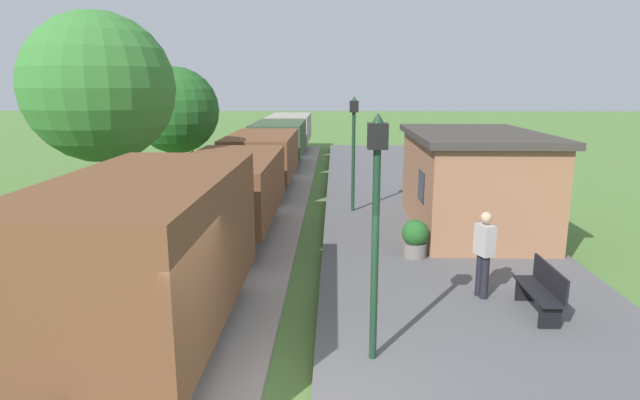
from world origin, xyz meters
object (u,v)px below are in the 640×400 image
person_waiting (484,251)px  bench_near_hut (542,289)px  tree_trackside_far (99,88)px  lamp_post_far (354,133)px  freight_train (260,160)px  lamp_post_near (376,194)px  station_hut (472,180)px  potted_planter (415,238)px  tree_field_distant (189,101)px  tree_field_left (176,111)px

person_waiting → bench_near_hut: bearing=117.1°
person_waiting → tree_trackside_far: 11.61m
bench_near_hut → lamp_post_far: bearing=111.7°
freight_train → lamp_post_near: (3.49, -12.85, 1.34)m
station_hut → lamp_post_near: size_ratio=1.57×
lamp_post_near → potted_planter: bearing=74.6°
station_hut → tree_field_distant: size_ratio=1.19×
potted_planter → lamp_post_far: size_ratio=0.25×
freight_train → person_waiting: size_ratio=19.06×
station_hut → potted_planter: (-1.97, -2.67, -0.93)m
tree_trackside_far → tree_field_distant: (-1.91, 16.48, -0.92)m
station_hut → potted_planter: 3.45m
lamp_post_far → tree_field_left: (-7.47, 5.99, 0.39)m
station_hut → potted_planter: bearing=-126.3°
potted_planter → bench_near_hut: bearing=-60.4°
bench_near_hut → tree_trackside_far: size_ratio=0.24×
freight_train → tree_trackside_far: (-3.91, -4.80, 2.75)m
lamp_post_near → tree_field_left: (-7.47, 15.61, 0.39)m
person_waiting → potted_planter: 2.66m
station_hut → tree_field_distant: (-12.63, 16.98, 1.64)m
person_waiting → tree_field_left: bearing=-75.1°
person_waiting → lamp_post_far: bearing=-93.9°
potted_planter → tree_trackside_far: size_ratio=0.14×
tree_field_left → tree_trackside_far: bearing=-89.6°
potted_planter → tree_field_distant: 22.50m
bench_near_hut → tree_field_distant: 26.16m
lamp_post_far → station_hut: bearing=-31.9°
freight_train → bench_near_hut: size_ratio=21.73×
lamp_post_far → person_waiting: bearing=-72.3°
person_waiting → tree_trackside_far: bearing=-51.7°
freight_train → tree_field_left: size_ratio=6.45×
bench_near_hut → lamp_post_near: (-3.16, -1.68, 2.08)m
station_hut → bench_near_hut: 5.95m
tree_field_left → freight_train: bearing=-34.7°
person_waiting → tree_field_left: 16.51m
person_waiting → lamp_post_far: 7.70m
station_hut → bench_near_hut: (-0.15, -5.88, -0.93)m
freight_train → tree_field_left: 5.14m
person_waiting → tree_trackside_far: (-9.70, 5.61, 3.03)m
tree_trackside_far → freight_train: bearing=50.8°
potted_planter → tree_field_left: size_ratio=0.18×
tree_trackside_far → tree_field_distant: bearing=96.6°
tree_trackside_far → bench_near_hut: bearing=-31.1°
freight_train → station_hut: station_hut is taller
bench_near_hut → tree_trackside_far: bearing=148.9°
station_hut → lamp_post_far: 4.06m
bench_near_hut → tree_field_distant: tree_field_distant is taller
bench_near_hut → potted_planter: potted_planter is taller
person_waiting → station_hut: bearing=-122.8°
freight_train → potted_planter: 9.35m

